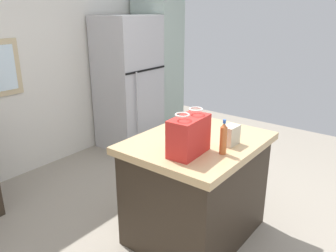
# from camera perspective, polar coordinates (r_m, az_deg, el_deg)

# --- Properties ---
(ground) EXTENTS (6.50, 6.50, 0.00)m
(ground) POSITION_cam_1_polar(r_m,az_deg,el_deg) (3.17, 6.15, -17.41)
(ground) COLOR #9E9384
(back_wall) EXTENTS (5.42, 0.13, 2.60)m
(back_wall) POSITION_cam_1_polar(r_m,az_deg,el_deg) (4.31, -21.57, 10.14)
(back_wall) COLOR silver
(back_wall) RESTS_ON ground
(kitchen_island) EXTENTS (1.12, 0.91, 0.89)m
(kitchen_island) POSITION_cam_1_polar(r_m,az_deg,el_deg) (2.94, 4.70, -10.22)
(kitchen_island) COLOR #33281E
(kitchen_island) RESTS_ON ground
(refrigerator) EXTENTS (0.77, 0.69, 1.79)m
(refrigerator) POSITION_cam_1_polar(r_m,az_deg,el_deg) (4.76, -6.63, 7.15)
(refrigerator) COLOR #B7B7BC
(refrigerator) RESTS_ON ground
(tall_cabinet) EXTENTS (0.49, 0.62, 2.08)m
(tall_cabinet) POSITION_cam_1_polar(r_m,az_deg,el_deg) (5.21, -1.66, 9.94)
(tall_cabinet) COLOR #9EB2A8
(tall_cabinet) RESTS_ON ground
(shopping_bag) EXTENTS (0.34, 0.20, 0.32)m
(shopping_bag) POSITION_cam_1_polar(r_m,az_deg,el_deg) (2.43, 3.50, -1.60)
(shopping_bag) COLOR red
(shopping_bag) RESTS_ON kitchen_island
(small_box) EXTENTS (0.15, 0.10, 0.15)m
(small_box) POSITION_cam_1_polar(r_m,az_deg,el_deg) (2.66, 10.42, -1.51)
(small_box) COLOR beige
(small_box) RESTS_ON kitchen_island
(bottle) EXTENTS (0.05, 0.05, 0.26)m
(bottle) POSITION_cam_1_polar(r_m,az_deg,el_deg) (2.47, 9.25, -2.08)
(bottle) COLOR #C66633
(bottle) RESTS_ON kitchen_island
(ear_defenders) EXTENTS (0.21, 0.21, 0.06)m
(ear_defenders) POSITION_cam_1_polar(r_m,az_deg,el_deg) (2.85, 3.25, -0.95)
(ear_defenders) COLOR black
(ear_defenders) RESTS_ON kitchen_island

